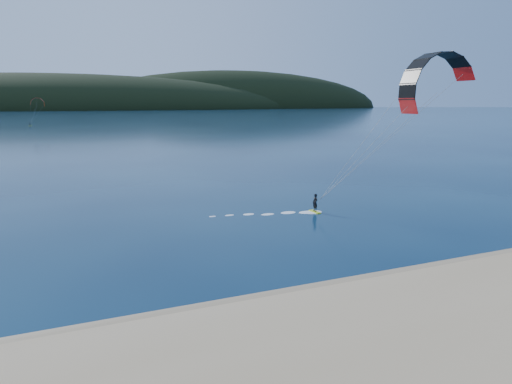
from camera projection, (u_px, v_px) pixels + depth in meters
ground at (290, 352)px, 18.17m from camera, size 1800.00×1800.00×0.00m
wet_sand at (254, 305)px, 22.26m from camera, size 220.00×2.50×0.10m
headland at (96, 109)px, 697.14m from camera, size 1200.00×310.00×140.00m
kitesurfer_near at (430, 97)px, 37.76m from camera, size 24.03×8.11×15.69m
kitesurfer_far at (37, 105)px, 190.21m from camera, size 8.30×5.30×11.83m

